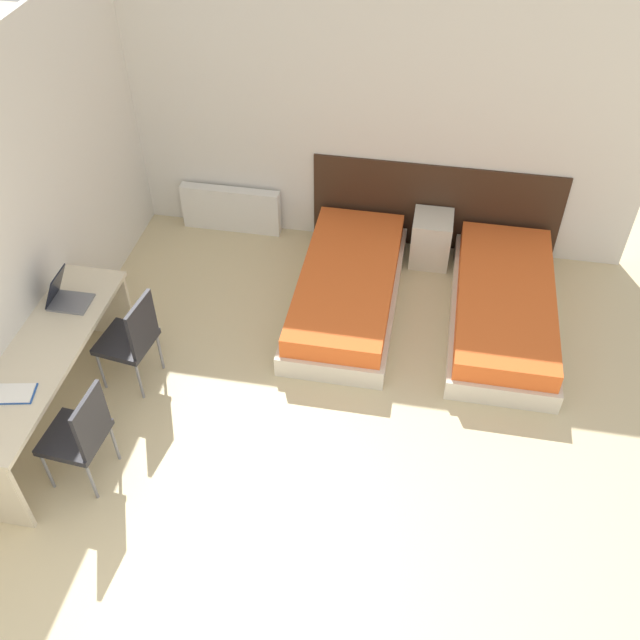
{
  "coord_description": "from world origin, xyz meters",
  "views": [
    {
      "loc": [
        0.75,
        -1.78,
        4.47
      ],
      "look_at": [
        0.0,
        2.34,
        0.55
      ],
      "focal_mm": 40.0,
      "sensor_mm": 36.0,
      "label": 1
    }
  ],
  "objects_px": {
    "laptop": "(65,297)",
    "bed_near_window": "(347,288)",
    "nightstand": "(431,239)",
    "bed_near_door": "(503,307)",
    "chair_near_laptop": "(132,337)",
    "chair_near_notebook": "(80,433)"
  },
  "relations": [
    {
      "from": "bed_near_window",
      "to": "nightstand",
      "type": "distance_m",
      "value": 1.08
    },
    {
      "from": "bed_near_door",
      "to": "chair_near_laptop",
      "type": "distance_m",
      "value": 3.24
    },
    {
      "from": "bed_near_window",
      "to": "nightstand",
      "type": "height_order",
      "value": "nightstand"
    },
    {
      "from": "bed_near_door",
      "to": "chair_near_laptop",
      "type": "relative_size",
      "value": 2.3
    },
    {
      "from": "chair_near_notebook",
      "to": "laptop",
      "type": "xyz_separation_m",
      "value": [
        -0.52,
        1.03,
        0.29
      ]
    },
    {
      "from": "bed_near_window",
      "to": "laptop",
      "type": "height_order",
      "value": "laptop"
    },
    {
      "from": "chair_near_notebook",
      "to": "bed_near_door",
      "type": "bearing_deg",
      "value": 41.26
    },
    {
      "from": "nightstand",
      "to": "bed_near_window",
      "type": "bearing_deg",
      "value": -131.04
    },
    {
      "from": "bed_near_door",
      "to": "chair_near_notebook",
      "type": "distance_m",
      "value": 3.73
    },
    {
      "from": "nightstand",
      "to": "laptop",
      "type": "height_order",
      "value": "laptop"
    },
    {
      "from": "bed_near_door",
      "to": "nightstand",
      "type": "relative_size",
      "value": 4.04
    },
    {
      "from": "laptop",
      "to": "chair_near_laptop",
      "type": "bearing_deg",
      "value": -7.55
    },
    {
      "from": "bed_near_door",
      "to": "chair_near_laptop",
      "type": "bearing_deg",
      "value": -157.12
    },
    {
      "from": "bed_near_door",
      "to": "chair_near_laptop",
      "type": "height_order",
      "value": "chair_near_laptop"
    },
    {
      "from": "bed_near_window",
      "to": "chair_near_notebook",
      "type": "height_order",
      "value": "chair_near_notebook"
    },
    {
      "from": "nightstand",
      "to": "chair_near_notebook",
      "type": "relative_size",
      "value": 0.57
    },
    {
      "from": "chair_near_laptop",
      "to": "chair_near_notebook",
      "type": "relative_size",
      "value": 1.0
    },
    {
      "from": "bed_near_window",
      "to": "bed_near_door",
      "type": "bearing_deg",
      "value": 0.0
    },
    {
      "from": "laptop",
      "to": "bed_near_window",
      "type": "bearing_deg",
      "value": 29.3
    },
    {
      "from": "bed_near_window",
      "to": "laptop",
      "type": "bearing_deg",
      "value": -150.07
    },
    {
      "from": "bed_near_window",
      "to": "bed_near_door",
      "type": "height_order",
      "value": "same"
    },
    {
      "from": "bed_near_door",
      "to": "chair_near_notebook",
      "type": "height_order",
      "value": "chair_near_notebook"
    }
  ]
}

